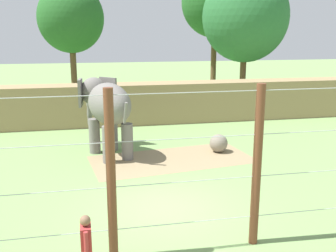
% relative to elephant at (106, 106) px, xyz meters
% --- Properties ---
extents(ground_plane, '(120.00, 120.00, 0.00)m').
position_rel_elephant_xyz_m(ground_plane, '(1.42, -5.90, -2.16)').
color(ground_plane, '#759956').
extents(dirt_patch, '(7.16, 4.13, 0.01)m').
position_rel_elephant_xyz_m(dirt_patch, '(2.63, -1.34, -2.16)').
color(dirt_patch, '#937F5B').
rests_on(dirt_patch, ground).
extents(embankment_wall, '(36.00, 1.80, 2.36)m').
position_rel_elephant_xyz_m(embankment_wall, '(1.42, 5.85, -0.99)').
color(embankment_wall, '#997F56').
rests_on(embankment_wall, ground).
extents(elephant, '(2.58, 4.22, 3.27)m').
position_rel_elephant_xyz_m(elephant, '(0.00, 0.00, 0.00)').
color(elephant, slate).
rests_on(elephant, ground).
extents(enrichment_ball, '(0.82, 0.82, 0.82)m').
position_rel_elephant_xyz_m(enrichment_ball, '(4.91, -0.70, -1.76)').
color(enrichment_ball, gray).
rests_on(enrichment_ball, ground).
extents(cable_fence, '(10.84, 0.22, 4.11)m').
position_rel_elephant_xyz_m(cable_fence, '(1.45, -8.38, -0.10)').
color(cable_fence, brown).
rests_on(cable_fence, ground).
extents(zookeeper, '(0.22, 0.58, 1.67)m').
position_rel_elephant_xyz_m(zookeeper, '(-0.91, -9.42, -1.24)').
color(zookeeper, '#33384C').
rests_on(zookeeper, ground).
extents(tree_far_left, '(5.26, 5.26, 10.35)m').
position_rel_elephant_xyz_m(tree_far_left, '(9.30, 13.79, 5.40)').
color(tree_far_left, brown).
rests_on(tree_far_left, ground).
extents(tree_left_of_centre, '(4.70, 4.70, 8.72)m').
position_rel_elephant_xyz_m(tree_left_of_centre, '(-1.72, 12.92, 4.06)').
color(tree_left_of_centre, brown).
rests_on(tree_left_of_centre, ground).
extents(tree_behind_wall, '(6.09, 6.09, 9.53)m').
position_rel_elephant_xyz_m(tree_behind_wall, '(10.39, 10.19, 4.16)').
color(tree_behind_wall, brown).
rests_on(tree_behind_wall, ground).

